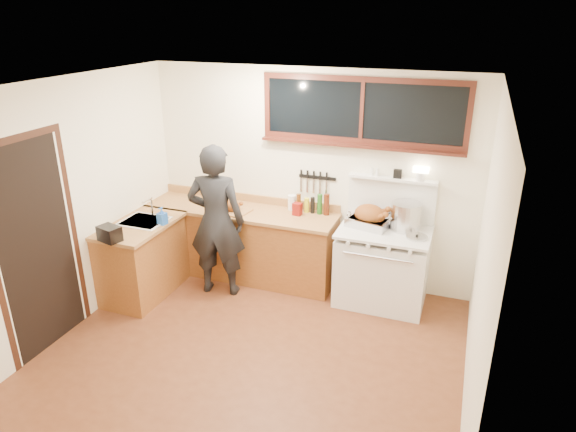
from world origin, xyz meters
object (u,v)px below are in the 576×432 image
at_px(vintage_stove, 382,265).
at_px(cutting_board, 232,207).
at_px(roast_turkey, 370,217).
at_px(man, 216,221).

distance_m(vintage_stove, cutting_board, 1.92).
distance_m(vintage_stove, roast_turkey, 0.57).
xyz_separation_m(cutting_board, roast_turkey, (1.67, 0.14, 0.05)).
height_order(vintage_stove, man, man).
bearing_deg(roast_turkey, vintage_stove, -17.64).
xyz_separation_m(man, roast_turkey, (1.69, 0.51, 0.09)).
relative_size(vintage_stove, cutting_board, 3.39).
bearing_deg(roast_turkey, cutting_board, -175.24).
distance_m(man, roast_turkey, 1.76).
bearing_deg(vintage_stove, roast_turkey, 162.36).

